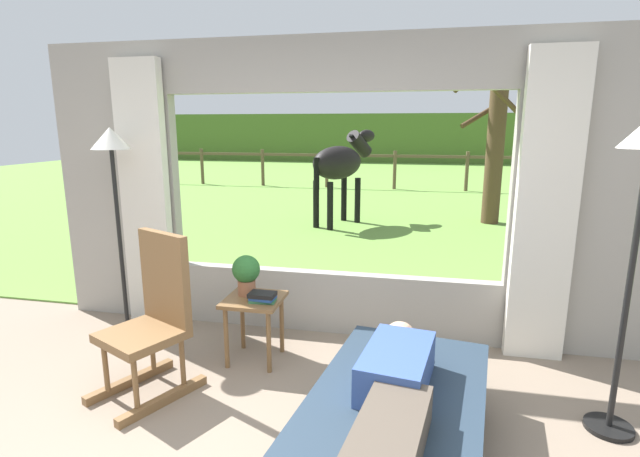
{
  "coord_description": "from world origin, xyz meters",
  "views": [
    {
      "loc": [
        0.75,
        -1.71,
        1.83
      ],
      "look_at": [
        0.0,
        1.8,
        1.05
      ],
      "focal_mm": 26.59,
      "sensor_mm": 36.0,
      "label": 1
    }
  ],
  "objects_px": {
    "horse": "(340,163)",
    "pasture_tree": "(495,139)",
    "potted_plant": "(246,272)",
    "recliner_sofa": "(393,434)",
    "floor_lamp_left": "(113,170)",
    "side_table": "(254,309)",
    "rocking_chair": "(154,316)",
    "reclining_person": "(395,388)",
    "book_stack": "(263,297)"
  },
  "relations": [
    {
      "from": "reclining_person",
      "to": "pasture_tree",
      "type": "height_order",
      "value": "pasture_tree"
    },
    {
      "from": "floor_lamp_left",
      "to": "reclining_person",
      "type": "bearing_deg",
      "value": -28.32
    },
    {
      "from": "horse",
      "to": "reclining_person",
      "type": "bearing_deg",
      "value": -50.59
    },
    {
      "from": "rocking_chair",
      "to": "side_table",
      "type": "height_order",
      "value": "rocking_chair"
    },
    {
      "from": "side_table",
      "to": "horse",
      "type": "distance_m",
      "value": 5.33
    },
    {
      "from": "reclining_person",
      "to": "recliner_sofa",
      "type": "bearing_deg",
      "value": 98.42
    },
    {
      "from": "book_stack",
      "to": "horse",
      "type": "distance_m",
      "value": 5.39
    },
    {
      "from": "recliner_sofa",
      "to": "reclining_person",
      "type": "relative_size",
      "value": 1.26
    },
    {
      "from": "side_table",
      "to": "floor_lamp_left",
      "type": "height_order",
      "value": "floor_lamp_left"
    },
    {
      "from": "recliner_sofa",
      "to": "side_table",
      "type": "relative_size",
      "value": 3.49
    },
    {
      "from": "horse",
      "to": "pasture_tree",
      "type": "bearing_deg",
      "value": 42.13
    },
    {
      "from": "horse",
      "to": "floor_lamp_left",
      "type": "bearing_deg",
      "value": -74.88
    },
    {
      "from": "side_table",
      "to": "potted_plant",
      "type": "xyz_separation_m",
      "value": [
        -0.08,
        0.06,
        0.28
      ]
    },
    {
      "from": "book_stack",
      "to": "recliner_sofa",
      "type": "bearing_deg",
      "value": -42.42
    },
    {
      "from": "horse",
      "to": "potted_plant",
      "type": "bearing_deg",
      "value": -61.19
    },
    {
      "from": "recliner_sofa",
      "to": "rocking_chair",
      "type": "distance_m",
      "value": 1.78
    },
    {
      "from": "recliner_sofa",
      "to": "horse",
      "type": "height_order",
      "value": "horse"
    },
    {
      "from": "reclining_person",
      "to": "horse",
      "type": "xyz_separation_m",
      "value": [
        -1.37,
        6.36,
        0.63
      ]
    },
    {
      "from": "rocking_chair",
      "to": "floor_lamp_left",
      "type": "relative_size",
      "value": 0.62
    },
    {
      "from": "recliner_sofa",
      "to": "pasture_tree",
      "type": "bearing_deg",
      "value": 87.26
    },
    {
      "from": "pasture_tree",
      "to": "book_stack",
      "type": "bearing_deg",
      "value": -111.89
    },
    {
      "from": "reclining_person",
      "to": "book_stack",
      "type": "xyz_separation_m",
      "value": [
        -1.05,
        1.01,
        0.04
      ]
    },
    {
      "from": "side_table",
      "to": "book_stack",
      "type": "xyz_separation_m",
      "value": [
        0.09,
        -0.07,
        0.13
      ]
    },
    {
      "from": "horse",
      "to": "pasture_tree",
      "type": "relative_size",
      "value": 0.51
    },
    {
      "from": "reclining_person",
      "to": "horse",
      "type": "relative_size",
      "value": 0.82
    },
    {
      "from": "horse",
      "to": "pasture_tree",
      "type": "distance_m",
      "value": 2.88
    },
    {
      "from": "rocking_chair",
      "to": "horse",
      "type": "height_order",
      "value": "horse"
    },
    {
      "from": "recliner_sofa",
      "to": "pasture_tree",
      "type": "distance_m",
      "value": 7.3
    },
    {
      "from": "rocking_chair",
      "to": "pasture_tree",
      "type": "bearing_deg",
      "value": 90.24
    },
    {
      "from": "rocking_chair",
      "to": "book_stack",
      "type": "xyz_separation_m",
      "value": [
        0.62,
        0.48,
        0.01
      ]
    },
    {
      "from": "reclining_person",
      "to": "side_table",
      "type": "xyz_separation_m",
      "value": [
        -1.15,
        1.08,
        -0.1
      ]
    },
    {
      "from": "side_table",
      "to": "potted_plant",
      "type": "distance_m",
      "value": 0.29
    },
    {
      "from": "recliner_sofa",
      "to": "horse",
      "type": "bearing_deg",
      "value": 110.64
    },
    {
      "from": "recliner_sofa",
      "to": "reclining_person",
      "type": "xyz_separation_m",
      "value": [
        0.0,
        -0.05,
        0.3
      ]
    },
    {
      "from": "horse",
      "to": "recliner_sofa",
      "type": "bearing_deg",
      "value": -50.49
    },
    {
      "from": "floor_lamp_left",
      "to": "horse",
      "type": "bearing_deg",
      "value": 77.83
    },
    {
      "from": "potted_plant",
      "to": "recliner_sofa",
      "type": "bearing_deg",
      "value": -41.59
    },
    {
      "from": "reclining_person",
      "to": "book_stack",
      "type": "height_order",
      "value": "reclining_person"
    },
    {
      "from": "potted_plant",
      "to": "floor_lamp_left",
      "type": "height_order",
      "value": "floor_lamp_left"
    },
    {
      "from": "floor_lamp_left",
      "to": "pasture_tree",
      "type": "bearing_deg",
      "value": 56.34
    },
    {
      "from": "recliner_sofa",
      "to": "horse",
      "type": "distance_m",
      "value": 6.52
    },
    {
      "from": "book_stack",
      "to": "pasture_tree",
      "type": "xyz_separation_m",
      "value": [
        2.44,
        6.08,
        1.03
      ]
    },
    {
      "from": "side_table",
      "to": "horse",
      "type": "bearing_deg",
      "value": 92.37
    },
    {
      "from": "side_table",
      "to": "book_stack",
      "type": "height_order",
      "value": "book_stack"
    },
    {
      "from": "potted_plant",
      "to": "floor_lamp_left",
      "type": "distance_m",
      "value": 1.46
    },
    {
      "from": "side_table",
      "to": "floor_lamp_left",
      "type": "xyz_separation_m",
      "value": [
        -1.3,
        0.24,
        1.04
      ]
    },
    {
      "from": "book_stack",
      "to": "pasture_tree",
      "type": "height_order",
      "value": "pasture_tree"
    },
    {
      "from": "recliner_sofa",
      "to": "floor_lamp_left",
      "type": "distance_m",
      "value": 3.03
    },
    {
      "from": "horse",
      "to": "pasture_tree",
      "type": "height_order",
      "value": "pasture_tree"
    },
    {
      "from": "rocking_chair",
      "to": "horse",
      "type": "bearing_deg",
      "value": 112.24
    }
  ]
}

